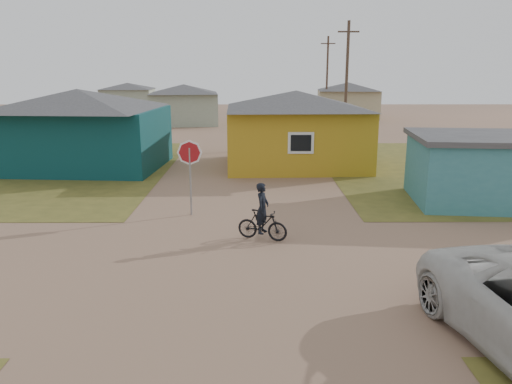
% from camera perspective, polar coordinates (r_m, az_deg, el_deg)
% --- Properties ---
extents(ground, '(120.00, 120.00, 0.00)m').
position_cam_1_polar(ground, '(12.88, -1.69, -8.87)').
color(ground, '#8F6A52').
extents(house_teal, '(8.93, 7.08, 4.00)m').
position_cam_1_polar(house_teal, '(27.01, -19.48, 6.92)').
color(house_teal, '#0A3437').
rests_on(house_teal, ground).
extents(house_yellow, '(7.72, 6.76, 3.90)m').
position_cam_1_polar(house_yellow, '(26.13, 4.55, 7.34)').
color(house_yellow, '#B88F1C').
rests_on(house_yellow, ground).
extents(shed_turquoise, '(6.71, 4.93, 2.60)m').
position_cam_1_polar(shed_turquoise, '(20.86, 25.86, 2.38)').
color(shed_turquoise, teal).
rests_on(shed_turquoise, ground).
extents(house_pale_west, '(7.04, 6.15, 3.60)m').
position_cam_1_polar(house_pale_west, '(46.40, -8.23, 9.95)').
color(house_pale_west, '#96A28B').
rests_on(house_pale_west, ground).
extents(house_beige_east, '(6.95, 6.05, 3.60)m').
position_cam_1_polar(house_beige_east, '(52.85, 10.45, 10.34)').
color(house_beige_east, tan).
rests_on(house_beige_east, ground).
extents(house_pale_north, '(6.28, 5.81, 3.40)m').
position_cam_1_polar(house_pale_north, '(59.70, -14.40, 10.42)').
color(house_pale_north, '#96A28B').
rests_on(house_pale_north, ground).
extents(utility_pole_near, '(1.40, 0.20, 8.00)m').
position_cam_1_polar(utility_pole_near, '(34.44, 10.30, 12.32)').
color(utility_pole_near, '#4C392E').
rests_on(utility_pole_near, ground).
extents(utility_pole_far, '(1.40, 0.20, 8.00)m').
position_cam_1_polar(utility_pole_far, '(50.39, 8.12, 12.86)').
color(utility_pole_far, '#4C392E').
rests_on(utility_pole_far, ground).
extents(stop_sign, '(0.80, 0.39, 2.64)m').
position_cam_1_polar(stop_sign, '(17.22, -7.58, 3.57)').
color(stop_sign, gray).
rests_on(stop_sign, ground).
extents(cyclist, '(1.60, 0.92, 1.74)m').
position_cam_1_polar(cyclist, '(14.83, 0.73, -3.15)').
color(cyclist, black).
rests_on(cyclist, ground).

